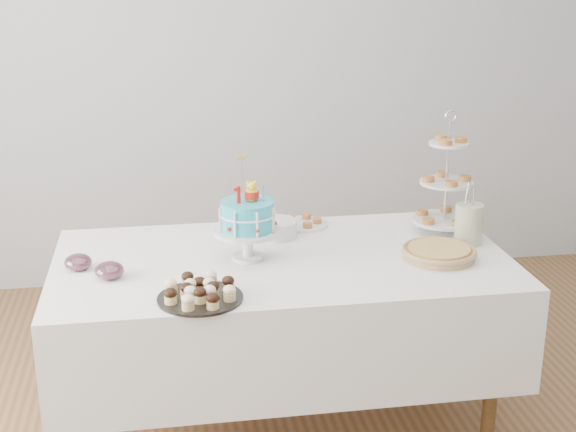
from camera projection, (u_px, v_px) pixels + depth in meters
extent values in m
cube|color=#AAADB0|center=(238.00, 66.00, 4.81)|extent=(5.00, 0.04, 2.70)
cube|color=white|center=(282.00, 306.00, 3.46)|extent=(1.92, 1.02, 0.45)
cylinder|color=brown|center=(85.00, 411.00, 3.06)|extent=(0.06, 0.06, 0.67)
cylinder|color=brown|center=(492.00, 376.00, 3.31)|extent=(0.06, 0.06, 0.67)
cylinder|color=brown|center=(97.00, 326.00, 3.75)|extent=(0.06, 0.06, 0.67)
cylinder|color=brown|center=(433.00, 303.00, 4.00)|extent=(0.06, 0.06, 0.67)
cylinder|color=#2EAEC8|center=(247.00, 215.00, 3.32)|extent=(0.22, 0.22, 0.12)
torus|color=white|center=(247.00, 214.00, 3.31)|extent=(0.24, 0.24, 0.01)
cube|color=red|center=(238.00, 195.00, 3.26)|extent=(0.02, 0.02, 0.07)
cylinder|color=blue|center=(263.00, 193.00, 3.28)|extent=(0.01, 0.01, 0.07)
cylinder|color=silver|center=(242.00, 179.00, 3.29)|extent=(0.00, 0.00, 0.17)
cylinder|color=gold|center=(242.00, 158.00, 3.26)|extent=(0.04, 0.04, 0.01)
cylinder|color=black|center=(200.00, 298.00, 2.98)|extent=(0.32, 0.32, 0.01)
ellipsoid|color=black|center=(183.00, 288.00, 2.96)|extent=(0.05, 0.05, 0.04)
ellipsoid|color=#FCF3C3|center=(217.00, 286.00, 2.98)|extent=(0.05, 0.05, 0.04)
cylinder|color=tan|center=(439.00, 254.00, 3.38)|extent=(0.29, 0.29, 0.04)
cylinder|color=#B48746|center=(439.00, 250.00, 3.37)|extent=(0.26, 0.26, 0.02)
torus|color=tan|center=(439.00, 250.00, 3.37)|extent=(0.31, 0.31, 0.02)
cylinder|color=silver|center=(447.00, 178.00, 3.61)|extent=(0.01, 0.01, 0.53)
cylinder|color=silver|center=(444.00, 220.00, 3.67)|extent=(0.29, 0.29, 0.01)
cylinder|color=silver|center=(447.00, 182.00, 3.62)|extent=(0.24, 0.24, 0.01)
cylinder|color=silver|center=(449.00, 144.00, 3.56)|extent=(0.18, 0.18, 0.01)
torus|color=silver|center=(451.00, 116.00, 3.52)|extent=(0.05, 0.01, 0.05)
cylinder|color=silver|center=(275.00, 229.00, 3.63)|extent=(0.20, 0.20, 0.08)
cylinder|color=silver|center=(302.00, 224.00, 3.79)|extent=(0.24, 0.24, 0.01)
ellipsoid|color=silver|center=(109.00, 270.00, 3.17)|extent=(0.12, 0.12, 0.07)
cylinder|color=maroon|center=(109.00, 272.00, 3.17)|extent=(0.08, 0.08, 0.03)
ellipsoid|color=silver|center=(78.00, 262.00, 3.26)|extent=(0.11, 0.11, 0.07)
cylinder|color=maroon|center=(78.00, 263.00, 3.26)|extent=(0.08, 0.08, 0.03)
cylinder|color=beige|center=(469.00, 224.00, 3.53)|extent=(0.12, 0.12, 0.18)
cylinder|color=beige|center=(484.00, 221.00, 3.52)|extent=(0.01, 0.01, 0.10)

